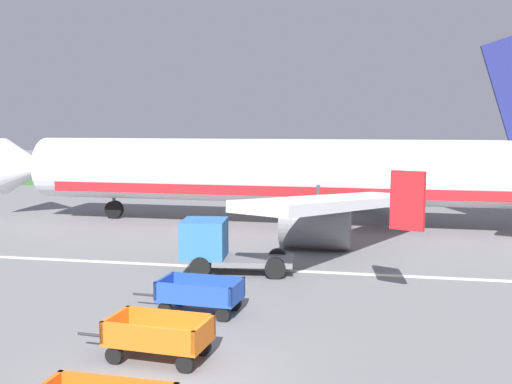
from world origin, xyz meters
name	(u,v)px	position (x,y,z in m)	size (l,w,h in m)	color
ground_plane	(169,374)	(0.00, 0.00, 0.00)	(220.00, 220.00, 0.00)	slate
grass_strip	(331,178)	(0.00, 52.87, 0.03)	(220.00, 28.00, 0.06)	#3D7033
apron_stripe	(256,269)	(0.00, 10.48, 0.01)	(120.00, 0.36, 0.01)	silver
airplane	(297,173)	(0.26, 21.58, 3.05)	(37.56, 30.29, 11.34)	silver
baggage_cart_third_in_row	(158,336)	(-0.53, 0.78, 0.60)	(3.60, 1.62, 1.07)	orange
baggage_cart_fourth_in_row	(200,294)	(-0.58, 4.54, 0.60)	(3.60, 1.60, 1.07)	#234CB2
service_truck_beside_carts	(216,245)	(-1.43, 9.72, 1.10)	(4.57, 2.42, 2.10)	slate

